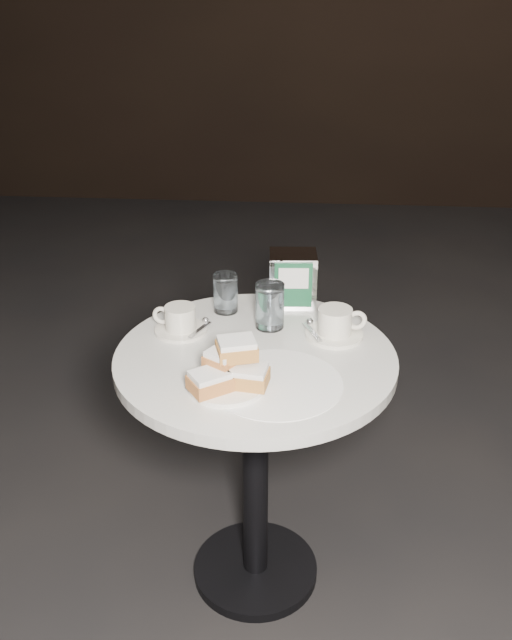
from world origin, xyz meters
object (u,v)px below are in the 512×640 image
Objects in this scene: beignet_plate at (229,371)px; water_glass_left at (226,293)px; napkin_dispenser at (293,279)px; water_glass_right at (270,306)px; cafe_table at (255,420)px; coffee_cup_left at (180,321)px; coffee_cup_right at (335,324)px.

water_glass_left is (-0.05, 0.39, 0.01)m from beignet_plate.
water_glass_right is at bearing -114.48° from napkin_dispenser.
cafe_table is 6.07× the size of water_glass_right.
cafe_table is 4.67× the size of coffee_cup_left.
cafe_table is 4.45× the size of coffee_cup_right.
water_glass_left reaches higher than coffee_cup_left.
coffee_cup_left is at bearing -169.14° from water_glass_right.
beignet_plate is 0.47m from napkin_dispenser.
coffee_cup_right is at bearing 28.96° from cafe_table.
water_glass_right is at bearing 76.27° from beignet_plate.
water_glass_left is 0.89× the size of water_glass_right.
beignet_plate reaches higher than cafe_table.
water_glass_left is at bearing 113.10° from cafe_table.
coffee_cup_right is at bearing 10.61° from coffee_cup_left.
water_glass_right reaches higher than cafe_table.
coffee_cup_left is 0.95× the size of coffee_cup_right.
water_glass_right is 0.16m from napkin_dispenser.
coffee_cup_right reaches higher than cafe_table.
napkin_dispenser reaches higher than beignet_plate.
cafe_table is 6.86× the size of water_glass_left.
coffee_cup_left is 1.30× the size of water_glass_right.
water_glass_left is at bearing -165.28° from napkin_dispenser.
coffee_cup_left is (-0.16, 0.26, -0.01)m from beignet_plate.
cafe_table is at bearing -17.16° from coffee_cup_left.
beignet_plate is 1.31× the size of coffee_cup_right.
coffee_cup_left is 1.06× the size of napkin_dispenser.
coffee_cup_right is 1.11× the size of napkin_dispenser.
beignet_plate is 1.80× the size of water_glass_right.
water_glass_right reaches higher than beignet_plate.
water_glass_right is at bearing 159.53° from coffee_cup_right.
coffee_cup_right is (0.25, 0.26, -0.01)m from beignet_plate.
coffee_cup_left is at bearing 152.88° from cafe_table.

